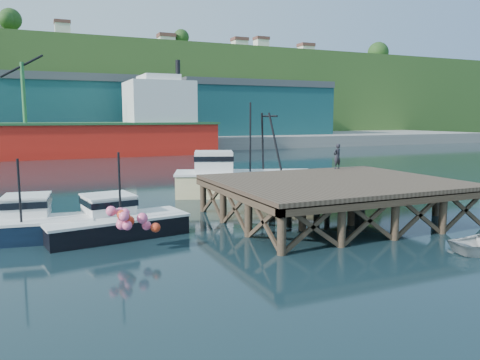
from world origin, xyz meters
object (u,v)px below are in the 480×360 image
trawler (242,177)px  boat_black (115,220)px  dockworker (337,156)px  boat_navy (25,223)px

trawler → boat_black: bearing=-121.5°
trawler → dockworker: (4.64, -4.59, 1.61)m
boat_navy → dockworker: dockworker is taller
boat_black → trawler: 12.64m
trawler → boat_navy: bearing=-133.0°
boat_black → dockworker: 15.04m
boat_black → dockworker: (14.51, 3.29, 2.21)m
boat_navy → boat_black: 3.87m
boat_black → trawler: bearing=29.5°
boat_black → boat_navy: bearing=157.0°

